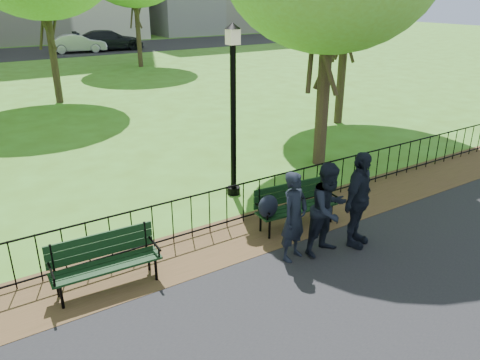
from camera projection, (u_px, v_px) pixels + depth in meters
ground at (314, 262)px, 8.36m from camera, size 120.00×120.00×0.00m
dirt_strip at (265, 229)px, 9.52m from camera, size 60.00×1.60×0.01m
far_street at (8, 54)px, 35.57m from camera, size 70.00×9.00×0.01m
iron_fence at (251, 198)px, 9.73m from camera, size 24.06×0.06×1.00m
park_bench_main at (282, 203)px, 9.23m from camera, size 1.85×0.68×0.98m
park_bench_left_a at (104, 256)px, 7.50m from camera, size 1.76×0.62×0.98m
lamppost at (233, 106)px, 10.39m from camera, size 0.35×0.35×3.90m
person_left at (294, 217)px, 8.19m from camera, size 0.69×0.55×1.66m
person_mid at (329, 209)px, 8.37m from camera, size 0.89×0.53×1.74m
person_right at (358, 200)px, 8.60m from camera, size 1.17×0.84×1.85m
sedan_silver at (78, 43)px, 36.26m from camera, size 4.45×2.23×1.40m
sedan_dark at (109, 40)px, 37.73m from camera, size 5.67×2.91×1.57m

